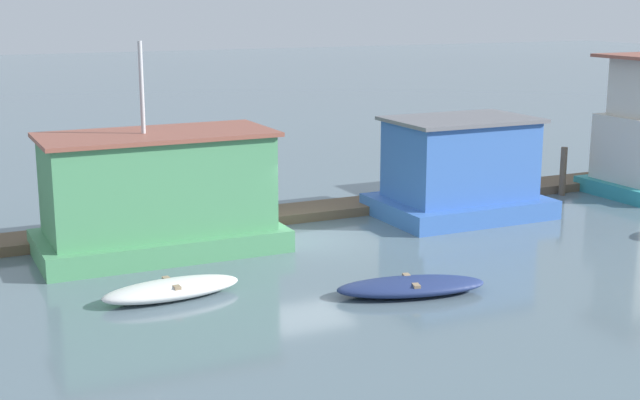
% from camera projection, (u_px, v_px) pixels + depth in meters
% --- Properties ---
extents(ground_plane, '(200.00, 200.00, 0.00)m').
position_uv_depth(ground_plane, '(306.00, 239.00, 26.83)').
color(ground_plane, slate).
extents(dock_walkway, '(42.40, 1.66, 0.30)m').
position_uv_depth(dock_walkway, '(273.00, 215.00, 29.10)').
color(dock_walkway, brown).
rests_on(dock_walkway, ground_plane).
extents(houseboat_green, '(6.88, 3.49, 5.95)m').
position_uv_depth(houseboat_green, '(159.00, 196.00, 25.15)').
color(houseboat_green, '#4C9360').
rests_on(houseboat_green, ground_plane).
extents(houseboat_blue, '(5.44, 3.90, 3.27)m').
position_uv_depth(houseboat_blue, '(460.00, 171.00, 29.44)').
color(houseboat_blue, '#3866B7').
rests_on(houseboat_blue, ground_plane).
extents(dinghy_white, '(3.47, 1.36, 0.45)m').
position_uv_depth(dinghy_white, '(172.00, 289.00, 21.44)').
color(dinghy_white, white).
rests_on(dinghy_white, ground_plane).
extents(dinghy_navy, '(3.92, 2.15, 0.41)m').
position_uv_depth(dinghy_navy, '(411.00, 286.00, 21.72)').
color(dinghy_navy, navy).
rests_on(dinghy_navy, ground_plane).
extents(mooring_post_far_right, '(0.24, 0.24, 1.79)m').
position_uv_depth(mooring_post_far_right, '(563.00, 171.00, 32.60)').
color(mooring_post_far_right, brown).
rests_on(mooring_post_far_right, ground_plane).
extents(mooring_post_far_left, '(0.22, 0.22, 1.78)m').
position_uv_depth(mooring_post_far_left, '(266.00, 202.00, 27.71)').
color(mooring_post_far_left, '#846B4C').
rests_on(mooring_post_far_left, ground_plane).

